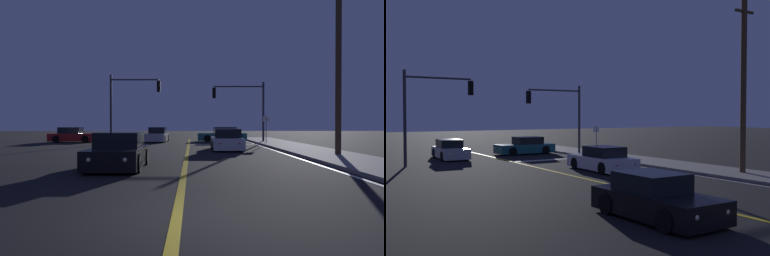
% 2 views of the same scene
% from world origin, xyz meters
% --- Properties ---
extents(sidewalk_right, '(3.20, 45.87, 0.15)m').
position_xyz_m(sidewalk_right, '(7.22, 12.74, 0.07)').
color(sidewalk_right, gray).
rests_on(sidewalk_right, ground).
extents(lane_line_center, '(0.20, 43.32, 0.01)m').
position_xyz_m(lane_line_center, '(0.00, 12.74, 0.01)').
color(lane_line_center, gold).
rests_on(lane_line_center, ground).
extents(lane_line_edge_right, '(0.16, 43.32, 0.01)m').
position_xyz_m(lane_line_edge_right, '(5.37, 12.74, 0.01)').
color(lane_line_edge_right, silver).
rests_on(lane_line_edge_right, ground).
extents(stop_bar, '(5.62, 0.50, 0.01)m').
position_xyz_m(stop_bar, '(2.81, 23.98, 0.01)').
color(stop_bar, silver).
rests_on(stop_bar, ground).
extents(car_lead_oncoming_white, '(1.98, 4.55, 1.34)m').
position_xyz_m(car_lead_oncoming_white, '(2.47, 17.47, 0.58)').
color(car_lead_oncoming_white, silver).
rests_on(car_lead_oncoming_white, ground).
extents(car_mid_block_silver, '(1.97, 4.64, 1.34)m').
position_xyz_m(car_mid_block_silver, '(-2.87, 28.38, 0.58)').
color(car_mid_block_silver, '#B2B5BA').
rests_on(car_mid_block_silver, ground).
extents(car_distant_tail_teal, '(4.51, 1.95, 1.34)m').
position_xyz_m(car_distant_tail_teal, '(3.10, 28.89, 0.58)').
color(car_distant_tail_teal, '#195960').
rests_on(car_distant_tail_teal, ground).
extents(car_parked_curb_black, '(2.01, 4.19, 1.34)m').
position_xyz_m(car_parked_curb_black, '(-2.47, 7.56, 0.58)').
color(car_parked_curb_black, black).
rests_on(car_parked_curb_black, ground).
extents(traffic_signal_near_right, '(4.47, 0.28, 5.26)m').
position_xyz_m(traffic_signal_near_right, '(4.72, 26.28, 3.55)').
color(traffic_signal_near_right, '#38383D').
rests_on(traffic_signal_near_right, ground).
extents(traffic_signal_far_left, '(4.17, 0.28, 5.69)m').
position_xyz_m(traffic_signal_far_left, '(-4.92, 24.88, 3.81)').
color(traffic_signal_far_left, '#38383D').
rests_on(traffic_signal_far_left, ground).
extents(utility_pole_right, '(1.57, 0.29, 9.62)m').
position_xyz_m(utility_pole_right, '(7.52, 12.29, 5.00)').
color(utility_pole_right, '#4C3823').
rests_on(utility_pole_right, ground).
extents(street_sign_corner, '(0.55, 0.14, 2.28)m').
position_xyz_m(street_sign_corner, '(6.12, 23.48, 1.54)').
color(street_sign_corner, slate).
rests_on(street_sign_corner, ground).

